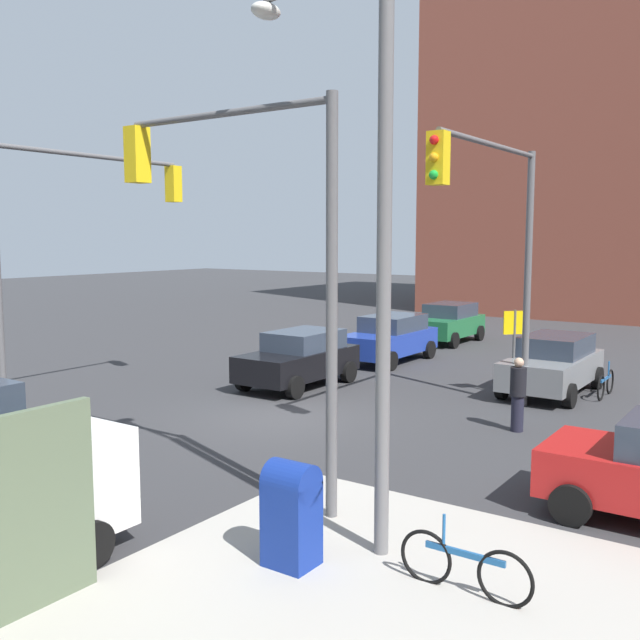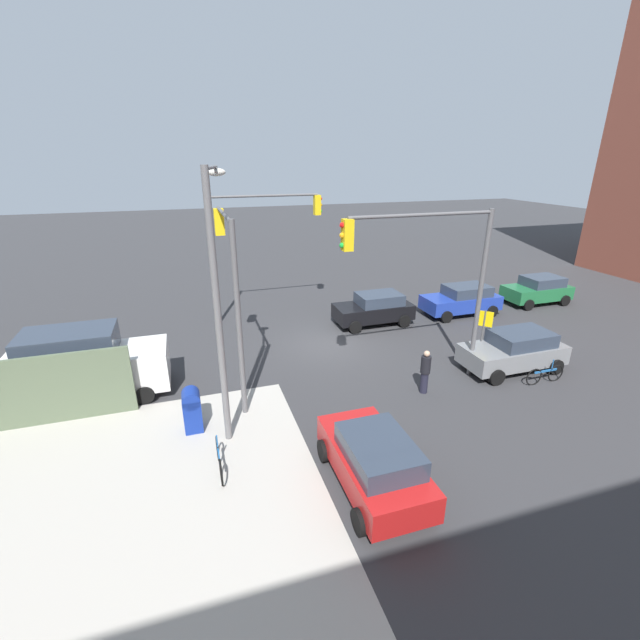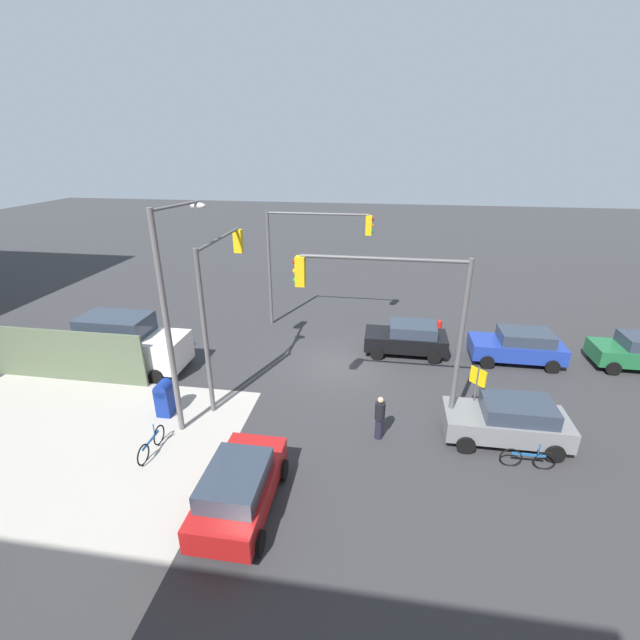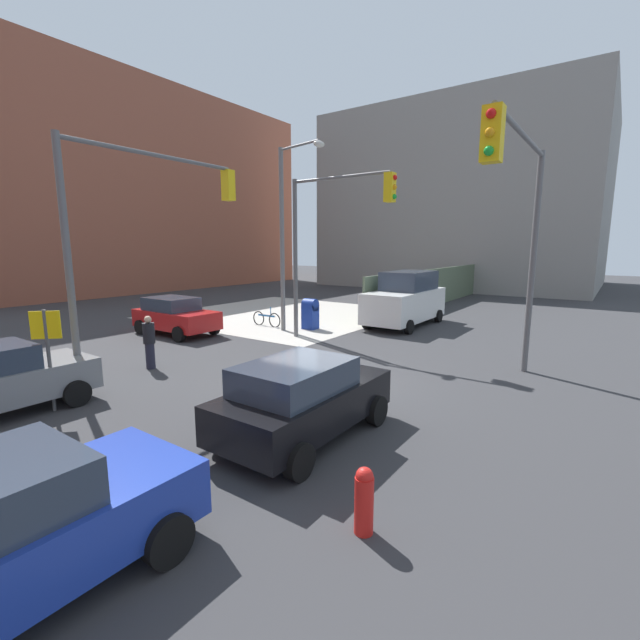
% 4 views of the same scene
% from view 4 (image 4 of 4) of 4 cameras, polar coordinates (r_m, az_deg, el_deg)
% --- Properties ---
extents(ground_plane, '(120.00, 120.00, 0.00)m').
position_cam_4_polar(ground_plane, '(12.31, 0.22, -8.26)').
color(ground_plane, '#333335').
extents(sidewalk_corner, '(12.00, 12.00, 0.01)m').
position_cam_4_polar(sidewalk_corner, '(24.64, -4.90, 0.84)').
color(sidewalk_corner, '#ADA89E').
rests_on(sidewalk_corner, ground).
extents(construction_fence, '(21.61, 0.12, 2.40)m').
position_cam_4_polar(construction_fence, '(30.19, 16.00, 4.42)').
color(construction_fence, '#56664C').
rests_on(construction_fence, ground).
extents(building_warehouse_north, '(32.00, 18.00, 17.21)m').
position_cam_4_polar(building_warehouse_north, '(47.13, -25.77, 14.65)').
color(building_warehouse_north, '#93513D').
rests_on(building_warehouse_north, ground).
extents(building_loft_east, '(20.00, 24.00, 16.24)m').
position_cam_4_polar(building_loft_east, '(47.76, 19.24, 14.40)').
color(building_loft_east, gray).
rests_on(building_loft_east, ground).
extents(smokestack, '(1.80, 1.80, 17.91)m').
position_cam_4_polar(smokestack, '(53.02, -9.10, 15.20)').
color(smokestack, brown).
rests_on(smokestack, ground).
extents(traffic_signal_nw_corner, '(5.75, 0.36, 6.50)m').
position_cam_4_polar(traffic_signal_nw_corner, '(13.41, -22.25, 12.65)').
color(traffic_signal_nw_corner, '#59595B').
rests_on(traffic_signal_nw_corner, ground).
extents(traffic_signal_se_corner, '(5.78, 0.36, 6.50)m').
position_cam_4_polar(traffic_signal_se_corner, '(12.10, 25.28, 12.84)').
color(traffic_signal_se_corner, '#59595B').
rests_on(traffic_signal_se_corner, ground).
extents(traffic_signal_ne_corner, '(0.36, 4.62, 6.50)m').
position_cam_4_polar(traffic_signal_ne_corner, '(17.00, 1.32, 12.35)').
color(traffic_signal_ne_corner, '#59595B').
rests_on(traffic_signal_ne_corner, ground).
extents(street_lamp_corner, '(0.85, 2.63, 8.00)m').
position_cam_4_polar(street_lamp_corner, '(19.11, -4.40, 12.41)').
color(street_lamp_corner, slate).
rests_on(street_lamp_corner, ground).
extents(warning_sign_two_way, '(0.48, 0.48, 2.40)m').
position_cam_4_polar(warning_sign_two_way, '(11.60, -32.58, -2.56)').
color(warning_sign_two_way, '#4C4C4C').
rests_on(warning_sign_two_way, ground).
extents(mailbox_blue, '(0.56, 0.64, 1.43)m').
position_cam_4_polar(mailbox_blue, '(19.89, -1.31, 0.95)').
color(mailbox_blue, navy).
rests_on(mailbox_blue, ground).
extents(fire_hydrant, '(0.26, 0.26, 0.94)m').
position_cam_4_polar(fire_hydrant, '(6.19, 5.90, -22.69)').
color(fire_hydrant, red).
rests_on(fire_hydrant, ground).
extents(sedan_black, '(3.99, 2.02, 1.62)m').
position_cam_4_polar(sedan_black, '(8.62, -2.31, -10.34)').
color(sedan_black, black).
rests_on(sedan_black, ground).
extents(sedan_red, '(2.02, 3.94, 1.62)m').
position_cam_4_polar(sedan_red, '(19.73, -18.75, 0.59)').
color(sedan_red, '#B21919').
rests_on(sedan_red, ground).
extents(van_white_delivery, '(5.40, 2.32, 2.62)m').
position_cam_4_polar(van_white_delivery, '(21.24, 11.37, 2.73)').
color(van_white_delivery, white).
rests_on(van_white_delivery, ground).
extents(pedestrian_crossing, '(0.36, 0.36, 1.69)m').
position_cam_4_polar(pedestrian_crossing, '(14.43, -21.80, -2.67)').
color(pedestrian_crossing, black).
rests_on(pedestrian_crossing, ground).
extents(bicycle_leaning_on_fence, '(0.05, 1.75, 0.97)m').
position_cam_4_polar(bicycle_leaning_on_fence, '(20.89, -7.14, 0.14)').
color(bicycle_leaning_on_fence, black).
rests_on(bicycle_leaning_on_fence, ground).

